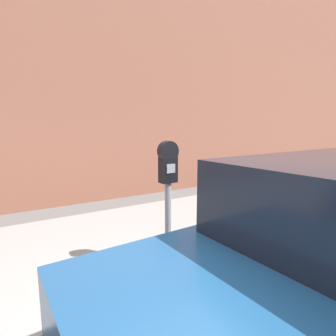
{
  "coord_description": "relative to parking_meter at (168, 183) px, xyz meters",
  "views": [
    {
      "loc": [
        -1.25,
        -1.25,
        1.71
      ],
      "look_at": [
        0.23,
        1.17,
        1.28
      ],
      "focal_mm": 28.0,
      "sensor_mm": 36.0,
      "label": 1
    }
  ],
  "objects": [
    {
      "name": "parking_meter",
      "position": [
        0.0,
        0.0,
        0.0
      ],
      "size": [
        0.23,
        0.12,
        1.45
      ],
      "color": "gray",
      "rests_on": "sidewalk"
    },
    {
      "name": "building_facade",
      "position": [
        -0.23,
        3.75,
        2.21
      ],
      "size": [
        24.0,
        0.3,
        6.66
      ],
      "color": "#935642",
      "rests_on": "ground_plane"
    },
    {
      "name": "sidewalk",
      "position": [
        -0.23,
        1.03,
        -1.05
      ],
      "size": [
        24.0,
        2.8,
        0.13
      ],
      "color": "#9E9B96",
      "rests_on": "ground_plane"
    }
  ]
}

